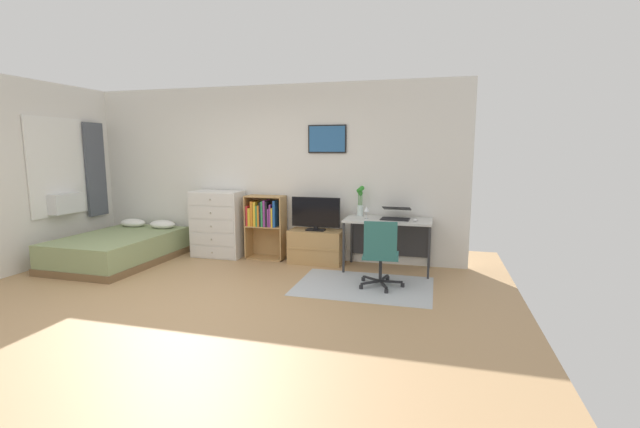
% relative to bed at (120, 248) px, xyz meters
% --- Properties ---
extents(ground_plane, '(7.20, 7.20, 0.00)m').
position_rel_bed_xyz_m(ground_plane, '(2.07, -1.42, -0.22)').
color(ground_plane, tan).
extents(wall_back_with_posters, '(6.12, 0.09, 2.70)m').
position_rel_bed_xyz_m(wall_back_with_posters, '(2.07, 1.01, 1.13)').
color(wall_back_with_posters, silver).
rests_on(wall_back_with_posters, ground_plane).
extents(area_rug, '(1.70, 1.20, 0.01)m').
position_rel_bed_xyz_m(area_rug, '(3.80, -0.19, -0.22)').
color(area_rug, '#B2B7BC').
rests_on(area_rug, ground_plane).
extents(bed, '(1.33, 1.92, 0.56)m').
position_rel_bed_xyz_m(bed, '(0.00, 0.00, 0.00)').
color(bed, brown).
rests_on(bed, ground_plane).
extents(dresser, '(0.80, 0.46, 1.06)m').
position_rel_bed_xyz_m(dresser, '(1.28, 0.73, 0.31)').
color(dresser, silver).
rests_on(dresser, ground_plane).
extents(bookshelf, '(0.61, 0.30, 1.00)m').
position_rel_bed_xyz_m(bookshelf, '(2.06, 0.79, 0.39)').
color(bookshelf, tan).
rests_on(bookshelf, ground_plane).
extents(tv_stand, '(0.81, 0.41, 0.51)m').
position_rel_bed_xyz_m(tv_stand, '(2.91, 0.75, 0.03)').
color(tv_stand, tan).
rests_on(tv_stand, ground_plane).
extents(television, '(0.75, 0.16, 0.50)m').
position_rel_bed_xyz_m(television, '(2.91, 0.73, 0.53)').
color(television, black).
rests_on(television, tv_stand).
extents(desk, '(1.21, 0.64, 0.74)m').
position_rel_bed_xyz_m(desk, '(4.00, 0.71, 0.39)').
color(desk, silver).
rests_on(desk, ground_plane).
extents(office_chair, '(0.57, 0.58, 0.86)m').
position_rel_bed_xyz_m(office_chair, '(4.01, -0.22, 0.24)').
color(office_chair, '#232326').
rests_on(office_chair, ground_plane).
extents(laptop, '(0.41, 0.44, 0.17)m').
position_rel_bed_xyz_m(laptop, '(4.10, 0.71, 0.59)').
color(laptop, black).
rests_on(laptop, desk).
extents(computer_mouse, '(0.06, 0.10, 0.03)m').
position_rel_bed_xyz_m(computer_mouse, '(4.38, 0.56, 0.54)').
color(computer_mouse, silver).
rests_on(computer_mouse, desk).
extents(bamboo_vase, '(0.11, 0.11, 0.45)m').
position_rel_bed_xyz_m(bamboo_vase, '(3.57, 0.84, 0.75)').
color(bamboo_vase, silver).
rests_on(bamboo_vase, desk).
extents(wine_glass, '(0.07, 0.07, 0.18)m').
position_rel_bed_xyz_m(wine_glass, '(3.70, 0.57, 0.65)').
color(wine_glass, silver).
rests_on(wine_glass, desk).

